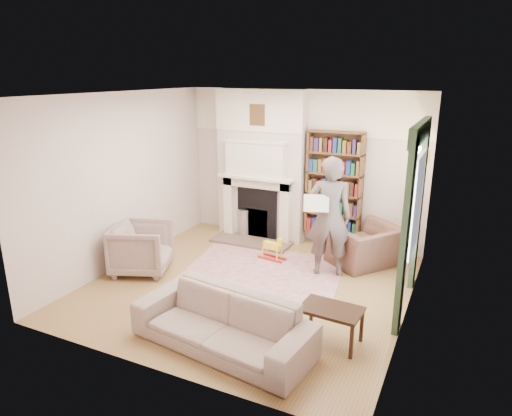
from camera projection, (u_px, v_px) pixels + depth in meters
The scene contains 25 objects.
floor at pixel (249, 285), 6.87m from camera, with size 4.50×4.50×0.00m, color olive.
ceiling at pixel (248, 94), 6.07m from camera, with size 4.50×4.50×0.00m, color white.
wall_back at pixel (302, 167), 8.41m from camera, with size 4.50×4.50×0.00m, color beige.
wall_front at pixel (148, 249), 4.52m from camera, with size 4.50×4.50×0.00m, color beige.
wall_left at pixel (124, 180), 7.39m from camera, with size 4.50×4.50×0.00m, color beige.
wall_right at pixel (414, 216), 5.54m from camera, with size 4.50×4.50×0.00m, color beige.
fireplace at pixel (261, 166), 8.55m from camera, with size 1.70×0.58×2.80m.
bookcase at pixel (334, 184), 8.10m from camera, with size 1.00×0.24×1.85m, color brown.
window at pixel (417, 204), 5.88m from camera, with size 0.02×0.90×1.30m, color silver.
curtain_left at pixel (405, 239), 5.36m from camera, with size 0.07×0.32×2.40m, color #2D462F.
curtain_right at pixel (419, 208), 6.57m from camera, with size 0.07×0.32×2.40m, color #2D462F.
pelmet at pixel (421, 131), 5.63m from camera, with size 0.09×1.70×0.24m, color #2D462F.
wall_sconce at pixel (415, 155), 6.79m from camera, with size 0.20×0.24×0.24m, color gold, non-canonical shape.
rug at pixel (263, 271), 7.33m from camera, with size 2.45×1.88×0.01m, color beige.
armchair_reading at pixel (364, 246), 7.51m from camera, with size 1.04×0.91×0.67m, color #4A2B27.
armchair_left at pixel (142, 248), 7.25m from camera, with size 0.85×0.87×0.79m, color #B3A693.
sofa at pixel (222, 323), 5.25m from camera, with size 2.15×0.84×0.63m, color #BBAE9A.
man_reading at pixel (329, 217), 7.00m from camera, with size 0.69×0.45×1.89m, color #524541.
newspaper at pixel (316, 203), 6.82m from camera, with size 0.38×0.02×0.26m, color silver.
coffee_table at pixel (330, 325), 5.36m from camera, with size 0.70×0.45×0.45m, color black, non-canonical shape.
paraffin_heater at pixel (244, 223), 8.86m from camera, with size 0.24×0.24×0.55m, color #ACB0B4.
rocking_horse at pixel (272, 248), 7.75m from camera, with size 0.47×0.19×0.42m, color yellow, non-canonical shape.
board_game at pixel (213, 284), 6.84m from camera, with size 0.32×0.32×0.03m, color #E6C951.
game_box_lid at pixel (194, 279), 7.00m from camera, with size 0.27×0.18×0.05m, color #B2142A.
comic_annuals at pixel (265, 298), 6.44m from camera, with size 0.40×0.27×0.02m.
Camera 1 is at (2.78, -5.60, 3.08)m, focal length 32.00 mm.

